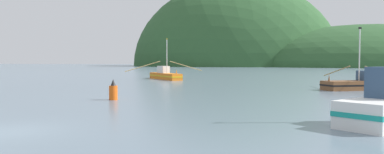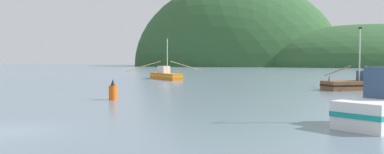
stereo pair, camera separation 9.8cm
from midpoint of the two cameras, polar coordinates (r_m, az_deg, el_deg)
name	(u,v)px [view 1 (the left image)]	position (r m, az deg, el deg)	size (l,w,h in m)	color
ground_plane	(8,132)	(17.24, -26.56, -7.55)	(600.00, 600.00, 0.00)	slate
hill_far_left	(362,66)	(217.41, 24.55, 1.48)	(131.46, 105.17, 43.85)	#2D562D
hill_far_center	(233,66)	(222.80, 6.32, 1.71)	(121.08, 96.87, 99.82)	#2D562D
fishing_boat_brown	(358,84)	(41.12, 24.03, -0.97)	(7.24, 10.03, 6.33)	brown
fishing_boat_orange	(165,75)	(59.66, -4.23, 0.31)	(9.94, 8.81, 6.49)	orange
channel_buoy	(113,91)	(28.53, -12.06, -2.16)	(0.64, 0.64, 1.57)	#E55914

